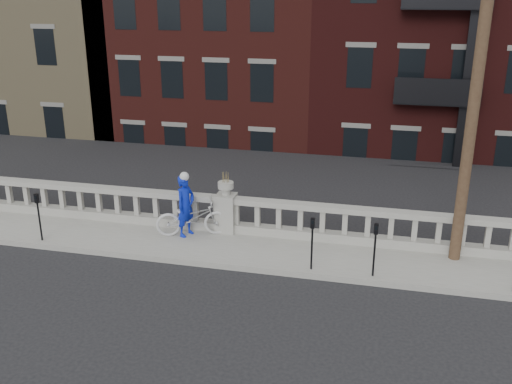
{
  "coord_description": "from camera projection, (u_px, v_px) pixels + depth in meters",
  "views": [
    {
      "loc": [
        4.27,
        -10.46,
        6.71
      ],
      "look_at": [
        1.05,
        3.2,
        1.67
      ],
      "focal_mm": 40.0,
      "sensor_mm": 36.0,
      "label": 1
    }
  ],
  "objects": [
    {
      "name": "bicycle",
      "position": [
        192.0,
        217.0,
        15.89
      ],
      "size": [
        2.14,
        1.34,
        1.06
      ],
      "primitive_type": "imported",
      "rotation": [
        0.0,
        0.0,
        1.91
      ],
      "color": "silver",
      "rests_on": "sidewalk"
    },
    {
      "name": "balustrade",
      "position": [
        226.0,
        215.0,
        16.18
      ],
      "size": [
        28.0,
        0.34,
        1.03
      ],
      "color": "gray",
      "rests_on": "sidewalk"
    },
    {
      "name": "parking_meter_d",
      "position": [
        375.0,
        244.0,
        13.5
      ],
      "size": [
        0.1,
        0.09,
        1.36
      ],
      "color": "black",
      "rests_on": "sidewalk"
    },
    {
      "name": "sidewalk",
      "position": [
        217.0,
        247.0,
        15.5
      ],
      "size": [
        32.0,
        2.2,
        0.15
      ],
      "primitive_type": "cube",
      "color": "gray",
      "rests_on": "ground"
    },
    {
      "name": "parking_meter_b",
      "position": [
        38.0,
        212.0,
        15.44
      ],
      "size": [
        0.1,
        0.09,
        1.36
      ],
      "color": "black",
      "rests_on": "sidewalk"
    },
    {
      "name": "utility_pole",
      "position": [
        480.0,
        57.0,
        12.96
      ],
      "size": [
        1.6,
        0.28,
        10.0
      ],
      "color": "#422D1E",
      "rests_on": "sidewalk"
    },
    {
      "name": "planter_pedestal",
      "position": [
        226.0,
        208.0,
        16.11
      ],
      "size": [
        0.55,
        0.55,
        1.76
      ],
      "color": "gray",
      "rests_on": "sidewalk"
    },
    {
      "name": "lower_level",
      "position": [
        327.0,
        63.0,
        32.87
      ],
      "size": [
        80.0,
        44.0,
        20.8
      ],
      "color": "#605E59",
      "rests_on": "ground"
    },
    {
      "name": "parking_meter_c",
      "position": [
        312.0,
        238.0,
        13.83
      ],
      "size": [
        0.1,
        0.09,
        1.36
      ],
      "color": "black",
      "rests_on": "sidewalk"
    },
    {
      "name": "cyclist",
      "position": [
        186.0,
        206.0,
        15.77
      ],
      "size": [
        0.62,
        0.74,
        1.75
      ],
      "primitive_type": "imported",
      "rotation": [
        0.0,
        0.0,
        1.21
      ],
      "color": "#0C20BA",
      "rests_on": "sidewalk"
    },
    {
      "name": "ground",
      "position": [
        178.0,
        305.0,
        12.78
      ],
      "size": [
        120.0,
        120.0,
        0.0
      ],
      "primitive_type": "plane",
      "color": "black",
      "rests_on": "ground"
    }
  ]
}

